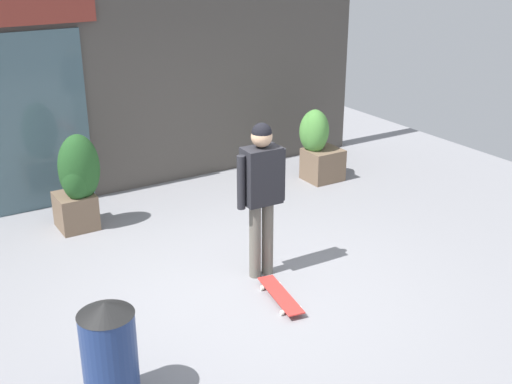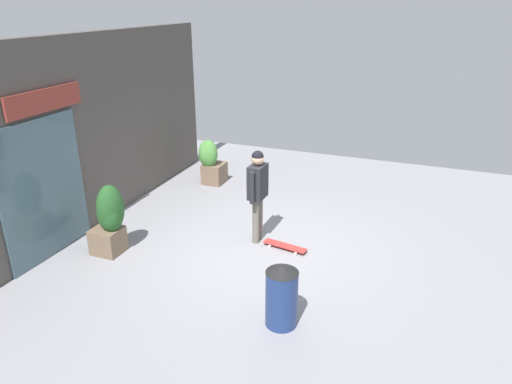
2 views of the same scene
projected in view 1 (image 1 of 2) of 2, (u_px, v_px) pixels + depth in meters
ground_plane at (245, 286)px, 7.14m from camera, size 12.00×12.00×0.00m
building_facade at (114, 68)px, 9.21m from camera, size 8.20×0.31×3.70m
skateboarder at (261, 184)px, 6.97m from camera, size 0.59×0.28×1.78m
skateboard at (280, 295)px, 6.83m from camera, size 0.33×0.85×0.08m
planter_box_left at (78, 179)px, 8.28m from camera, size 0.58×0.55×1.28m
planter_box_right at (317, 143)px, 10.02m from camera, size 0.61×0.57×1.13m
trash_bin at (109, 353)px, 5.19m from camera, size 0.46×0.46×0.95m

